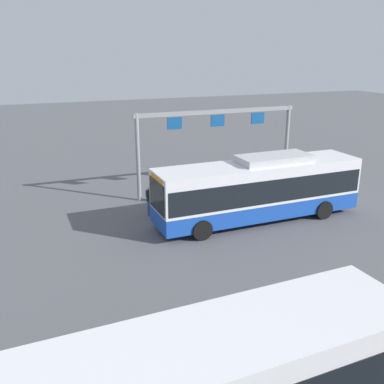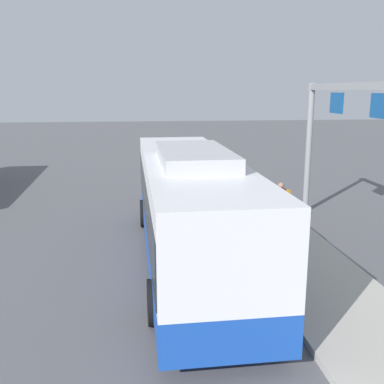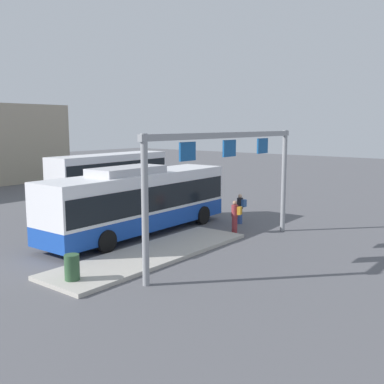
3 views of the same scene
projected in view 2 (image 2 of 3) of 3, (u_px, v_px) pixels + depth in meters
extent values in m
plane|color=#56565B|center=(190.00, 263.00, 13.05)|extent=(120.00, 120.00, 0.00)
cube|color=#B2ADA3|center=(328.00, 290.00, 11.05)|extent=(10.00, 2.80, 0.16)
cube|color=#1947AD|center=(190.00, 237.00, 12.87)|extent=(11.15, 2.67, 0.85)
cube|color=silver|center=(190.00, 191.00, 12.56)|extent=(11.15, 2.67, 1.90)
cube|color=black|center=(190.00, 198.00, 12.61)|extent=(10.92, 2.71, 1.20)
cube|color=black|center=(172.00, 163.00, 17.97)|extent=(0.07, 2.13, 1.50)
cube|color=#B7B7BC|center=(194.00, 156.00, 11.50)|extent=(3.91, 1.81, 0.36)
cube|color=orange|center=(172.00, 142.00, 17.71)|extent=(0.15, 1.75, 0.28)
cylinder|color=black|center=(144.00, 213.00, 16.40)|extent=(1.00, 0.32, 1.00)
cylinder|color=black|center=(208.00, 211.00, 16.72)|extent=(1.00, 0.32, 1.00)
cylinder|color=black|center=(155.00, 302.00, 9.54)|extent=(1.00, 0.32, 1.00)
cylinder|color=black|center=(263.00, 295.00, 9.85)|extent=(1.00, 0.32, 1.00)
cylinder|color=#334C8C|center=(241.00, 203.00, 18.24)|extent=(0.29, 0.29, 0.85)
cylinder|color=black|center=(242.00, 185.00, 18.08)|extent=(0.36, 0.36, 0.60)
sphere|color=tan|center=(242.00, 175.00, 17.98)|extent=(0.22, 0.22, 0.22)
cube|color=#335993|center=(248.00, 185.00, 18.09)|extent=(0.29, 0.20, 0.40)
cylinder|color=maroon|center=(280.00, 216.00, 16.36)|extent=(0.33, 0.33, 0.85)
cylinder|color=maroon|center=(280.00, 196.00, 16.20)|extent=(0.40, 0.40, 0.60)
sphere|color=#9E755B|center=(281.00, 185.00, 16.11)|extent=(0.22, 0.22, 0.22)
cube|color=#BF7F1E|center=(287.00, 195.00, 16.28)|extent=(0.31, 0.23, 0.40)
cylinder|color=gray|center=(309.00, 149.00, 17.93)|extent=(0.24, 0.24, 5.20)
cube|color=gray|center=(381.00, 86.00, 12.45)|extent=(10.59, 0.20, 0.24)
cube|color=#144C8C|center=(380.00, 106.00, 12.57)|extent=(0.90, 0.08, 0.70)
cube|color=#144C8C|center=(337.00, 103.00, 15.28)|extent=(0.90, 0.08, 0.70)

